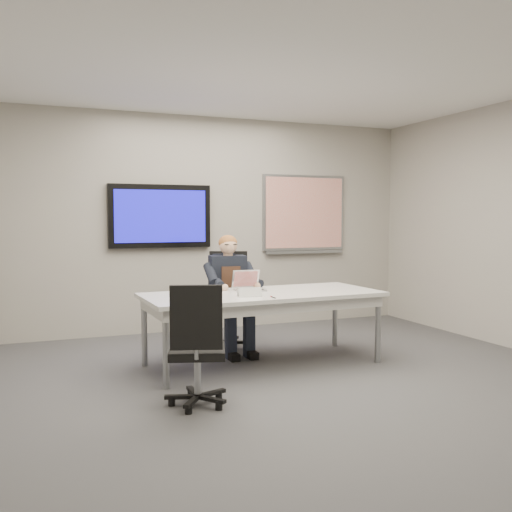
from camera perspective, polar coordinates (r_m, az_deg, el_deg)
name	(u,v)px	position (r m, az deg, el deg)	size (l,w,h in m)	color
floor	(297,395)	(4.93, 4.16, -13.65)	(6.00, 6.00, 0.02)	#3B3B3E
ceiling	(299,54)	(4.88, 4.33, 19.49)	(6.00, 6.00, 0.02)	white
wall_back	(197,224)	(7.51, -5.91, 3.21)	(6.00, 0.02, 2.80)	#A6A396
conference_table	(263,301)	(5.74, 0.66, -4.51)	(2.40, 1.07, 0.73)	silver
tv_display	(160,216)	(7.34, -9.56, 3.95)	(1.30, 0.09, 0.80)	black
whiteboard	(304,214)	(8.05, 4.84, 4.19)	(1.25, 0.08, 1.10)	gray
office_chair_far	(227,318)	(6.51, -2.91, -6.23)	(0.69, 0.69, 1.09)	black
office_chair_near	(197,369)	(4.55, -5.88, -11.13)	(0.59, 0.59, 0.98)	black
seated_person	(233,306)	(6.25, -2.36, -5.00)	(0.42, 0.73, 1.29)	#1D2331
laptop	(248,285)	(5.89, -0.78, -2.96)	(0.29, 0.27, 0.21)	#BEBDC0
name_tent	(249,292)	(5.44, -0.66, -3.61)	(0.22, 0.06, 0.09)	silver
pen	(273,297)	(5.37, 1.71, -4.13)	(0.01, 0.01, 0.13)	black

